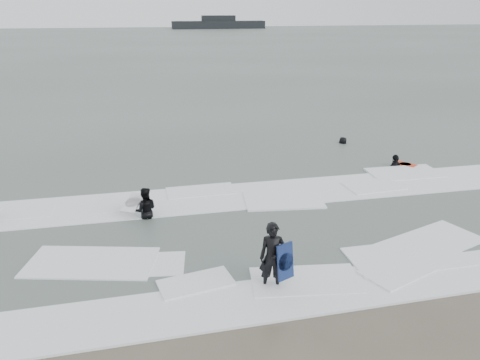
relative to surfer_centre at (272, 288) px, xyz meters
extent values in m
plane|color=brown|center=(0.27, 0.12, 0.00)|extent=(320.00, 320.00, 0.00)
plane|color=#47544C|center=(0.27, 80.12, 0.06)|extent=(320.00, 320.00, 0.00)
imported|color=black|center=(0.00, 0.00, 0.00)|extent=(0.76, 0.58, 1.86)
imported|color=black|center=(-3.06, 5.02, 0.00)|extent=(0.83, 0.66, 1.66)
imported|color=black|center=(8.08, 8.10, 0.00)|extent=(1.12, 0.76, 1.76)
imported|color=black|center=(7.35, 12.15, 0.00)|extent=(0.89, 0.86, 1.54)
cube|color=white|center=(0.27, -0.48, 0.03)|extent=(30.03, 2.32, 0.07)
cube|color=white|center=(0.27, 6.12, 0.04)|extent=(30.00, 2.60, 0.09)
cube|color=black|center=(23.64, 145.54, 1.22)|extent=(29.56, 5.28, 2.32)
cube|color=black|center=(23.64, 145.54, 3.23)|extent=(10.56, 3.17, 1.69)
camera|label=1|loc=(-2.99, -9.93, 6.84)|focal=35.00mm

